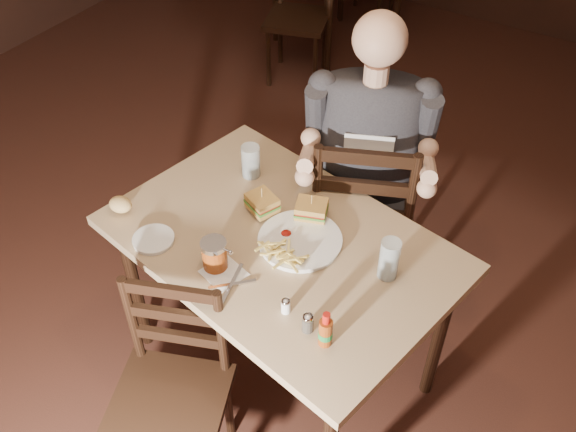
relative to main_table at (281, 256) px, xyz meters
The scene contains 22 objects.
room_shell 0.77m from the main_table, 147.11° to the left, with size 7.00×7.00×7.00m.
main_table is the anchor object (origin of this frame).
chair_far 0.61m from the main_table, 84.00° to the left, with size 0.45×0.49×0.98m, color black, non-canonical shape.
chair_near 0.66m from the main_table, 98.75° to the right, with size 0.39×0.43×0.85m, color black, non-canonical shape.
bg_chair_near 2.44m from the main_table, 119.45° to the left, with size 0.40×0.44×0.87m, color black, non-canonical shape.
diner 0.60m from the main_table, 81.52° to the left, with size 0.53×0.42×0.92m, color #2F3034, non-canonical shape.
dinner_plate 0.11m from the main_table, 20.77° to the left, with size 0.29×0.29×0.02m, color white.
sandwich_left 0.22m from the main_table, 146.73° to the left, with size 0.11×0.09×0.10m, color tan, non-canonical shape.
sandwich_right 0.22m from the main_table, 76.67° to the left, with size 0.11×0.09×0.10m, color tan, non-canonical shape.
fries_pile 0.15m from the main_table, 54.55° to the right, with size 0.22×0.16×0.04m, color #DDBF58, non-canonical shape.
ketchup_dollop 0.10m from the main_table, 67.11° to the left, with size 0.04×0.04×0.01m, color maroon.
glass_left 0.42m from the main_table, 139.56° to the left, with size 0.07×0.07×0.14m, color silver.
glass_right 0.43m from the main_table, ahead, with size 0.07×0.07×0.16m, color silver.
hot_sauce 0.49m from the main_table, 40.96° to the right, with size 0.04×0.04×0.14m, color maroon, non-canonical shape.
salt_shaker 0.34m from the main_table, 55.03° to the right, with size 0.03×0.03×0.06m, color white, non-canonical shape.
pepper_shaker 0.42m from the main_table, 45.91° to the right, with size 0.04×0.04×0.07m, color #38332D, non-canonical shape.
syrup_dispenser 0.29m from the main_table, 119.20° to the right, with size 0.09×0.09×0.12m, color maroon, non-canonical shape.
napkin 0.26m from the main_table, 109.22° to the right, with size 0.13×0.12×0.00m, color white.
knife 0.28m from the main_table, 95.71° to the right, with size 0.01×0.20×0.00m, color silver.
fork 0.28m from the main_table, 95.55° to the right, with size 0.01×0.16×0.01m, color silver.
side_plate 0.46m from the main_table, 147.80° to the right, with size 0.15×0.15×0.01m, color white.
bread_roll 0.63m from the main_table, 162.57° to the right, with size 0.09×0.07×0.05m, color #DBAF66.
Camera 1 is at (1.13, -1.53, 2.40)m, focal length 40.00 mm.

